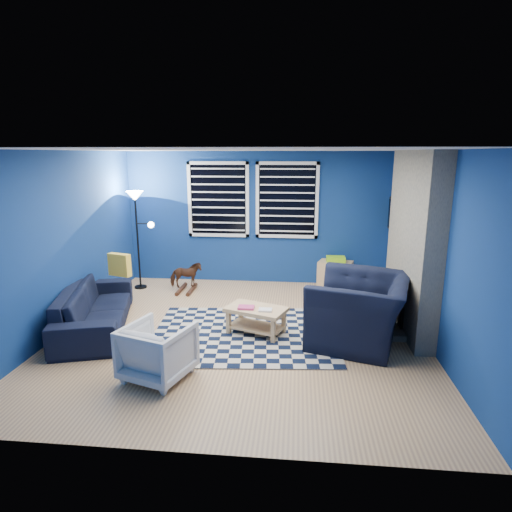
{
  "coord_description": "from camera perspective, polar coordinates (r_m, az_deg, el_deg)",
  "views": [
    {
      "loc": [
        0.76,
        -5.54,
        2.46
      ],
      "look_at": [
        0.18,
        0.3,
        1.04
      ],
      "focal_mm": 30.0,
      "sensor_mm": 36.0,
      "label": 1
    }
  ],
  "objects": [
    {
      "name": "floor",
      "position": [
        6.11,
        -2.0,
        -10.18
      ],
      "size": [
        5.0,
        5.0,
        0.0
      ],
      "primitive_type": "plane",
      "color": "tan",
      "rests_on": "ground"
    },
    {
      "name": "wall_back",
      "position": [
        8.17,
        0.25,
        5.05
      ],
      "size": [
        5.0,
        0.0,
        5.0
      ],
      "primitive_type": "plane",
      "rotation": [
        1.57,
        0.0,
        0.0
      ],
      "color": "navy",
      "rests_on": "floor"
    },
    {
      "name": "window_right",
      "position": [
        8.05,
        4.16,
        7.4
      ],
      "size": [
        1.17,
        0.06,
        1.42
      ],
      "color": "black",
      "rests_on": "wall_back"
    },
    {
      "name": "fireplace",
      "position": [
        6.38,
        20.06,
        1.31
      ],
      "size": [
        0.65,
        2.0,
        2.5
      ],
      "color": "gray",
      "rests_on": "floor"
    },
    {
      "name": "armchair_bent",
      "position": [
        4.99,
        -12.96,
        -12.27
      ],
      "size": [
        0.86,
        0.87,
        0.63
      ],
      "primitive_type": "imported",
      "rotation": [
        0.0,
        0.0,
        2.82
      ],
      "color": "gray",
      "rests_on": "floor"
    },
    {
      "name": "throw_pillow",
      "position": [
        6.88,
        -17.73,
        -1.13
      ],
      "size": [
        0.38,
        0.22,
        0.35
      ],
      "primitive_type": "cube",
      "rotation": [
        0.0,
        0.0,
        -0.32
      ],
      "color": "yellow",
      "rests_on": "sofa"
    },
    {
      "name": "wall_right",
      "position": [
        5.93,
        22.58,
        0.75
      ],
      "size": [
        0.0,
        5.0,
        5.0
      ],
      "primitive_type": "plane",
      "rotation": [
        1.57,
        0.0,
        -1.57
      ],
      "color": "navy",
      "rests_on": "floor"
    },
    {
      "name": "rug",
      "position": [
        6.05,
        -1.65,
        -10.32
      ],
      "size": [
        2.66,
        2.2,
        0.02
      ],
      "primitive_type": "cube",
      "rotation": [
        0.0,
        0.0,
        0.08
      ],
      "color": "black",
      "rests_on": "floor"
    },
    {
      "name": "window_left",
      "position": [
        8.19,
        -5.05,
        7.49
      ],
      "size": [
        1.17,
        0.06,
        1.42
      ],
      "color": "black",
      "rests_on": "wall_back"
    },
    {
      "name": "armchair_big",
      "position": [
        5.86,
        13.61,
        -6.98
      ],
      "size": [
        1.64,
        1.52,
        0.88
      ],
      "primitive_type": "imported",
      "rotation": [
        0.0,
        0.0,
        -1.85
      ],
      "color": "black",
      "rests_on": "floor"
    },
    {
      "name": "tv",
      "position": [
        7.8,
        18.15,
        5.08
      ],
      "size": [
        0.07,
        1.0,
        0.58
      ],
      "color": "black",
      "rests_on": "wall_right"
    },
    {
      "name": "wall_left",
      "position": [
        6.54,
        -24.38,
        1.69
      ],
      "size": [
        0.0,
        5.0,
        5.0
      ],
      "primitive_type": "plane",
      "rotation": [
        1.57,
        0.0,
        1.57
      ],
      "color": "navy",
      "rests_on": "floor"
    },
    {
      "name": "floor_lamp",
      "position": [
        8.01,
        -15.62,
        6.0
      ],
      "size": [
        0.49,
        0.3,
        1.8
      ],
      "color": "black",
      "rests_on": "floor"
    },
    {
      "name": "coffee_table",
      "position": [
        5.97,
        0.0,
        -7.85
      ],
      "size": [
        0.92,
        0.72,
        0.41
      ],
      "rotation": [
        0.0,
        0.0,
        -0.36
      ],
      "color": "tan",
      "rests_on": "rug"
    },
    {
      "name": "ceiling",
      "position": [
        5.59,
        -2.22,
        13.97
      ],
      "size": [
        5.0,
        5.0,
        0.0
      ],
      "primitive_type": "plane",
      "rotation": [
        3.14,
        0.0,
        0.0
      ],
      "color": "white",
      "rests_on": "wall_back"
    },
    {
      "name": "sofa",
      "position": [
        6.57,
        -20.66,
        -6.46
      ],
      "size": [
        2.26,
        1.38,
        0.62
      ],
      "primitive_type": "imported",
      "rotation": [
        0.0,
        0.0,
        1.85
      ],
      "color": "black",
      "rests_on": "floor"
    },
    {
      "name": "rocking_horse",
      "position": [
        7.87,
        -9.33,
        -2.52
      ],
      "size": [
        0.44,
        0.61,
        0.47
      ],
      "primitive_type": "imported",
      "rotation": [
        0.0,
        0.0,
        1.94
      ],
      "color": "#452716",
      "rests_on": "floor"
    },
    {
      "name": "cabinet",
      "position": [
        8.13,
        10.5,
        -2.36
      ],
      "size": [
        0.69,
        0.56,
        0.59
      ],
      "rotation": [
        0.0,
        0.0,
        -0.3
      ],
      "color": "tan",
      "rests_on": "floor"
    }
  ]
}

